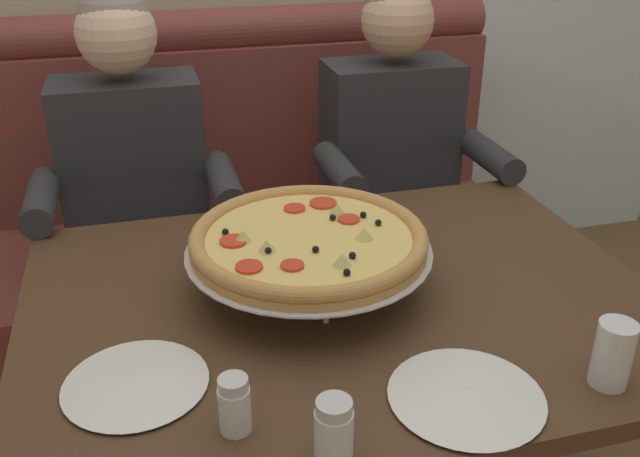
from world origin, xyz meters
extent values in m
cube|color=brown|center=(0.00, 0.81, 0.23)|extent=(1.73, 0.60, 0.46)
cube|color=brown|center=(0.00, 1.20, 0.69)|extent=(1.73, 0.18, 0.65)
cylinder|color=brown|center=(0.00, 1.20, 1.06)|extent=(1.73, 0.14, 0.14)
cube|color=#4C331E|center=(0.00, 0.00, 0.72)|extent=(1.28, 0.95, 0.04)
cylinder|color=black|center=(-0.57, 0.40, 0.35)|extent=(0.06, 0.06, 0.70)
cylinder|color=black|center=(0.57, 0.40, 0.35)|extent=(0.06, 0.06, 0.70)
cube|color=#2D3342|center=(-0.39, 0.56, 0.54)|extent=(0.34, 0.40, 0.15)
cylinder|color=#2D3342|center=(-0.49, 0.31, 0.23)|extent=(0.11, 0.11, 0.46)
cylinder|color=#2D3342|center=(-0.29, 0.31, 0.23)|extent=(0.11, 0.11, 0.46)
cube|color=#2D2D33|center=(-0.39, 0.78, 0.74)|extent=(0.40, 0.22, 0.56)
cylinder|color=#2D2D33|center=(-0.62, 0.56, 0.78)|extent=(0.08, 0.28, 0.08)
cylinder|color=#2D2D33|center=(-0.16, 0.56, 0.78)|extent=(0.08, 0.28, 0.08)
sphere|color=beige|center=(-0.39, 0.76, 1.15)|extent=(0.21, 0.21, 0.21)
sphere|color=gray|center=(-0.39, 0.77, 1.18)|extent=(0.19, 0.19, 0.19)
cube|color=#2D3342|center=(0.39, 0.56, 0.54)|extent=(0.34, 0.40, 0.15)
cylinder|color=#2D3342|center=(0.29, 0.31, 0.23)|extent=(0.11, 0.11, 0.46)
cylinder|color=#2D3342|center=(0.49, 0.31, 0.23)|extent=(0.11, 0.11, 0.46)
cube|color=#2D2D33|center=(0.39, 0.78, 0.74)|extent=(0.40, 0.22, 0.56)
cylinder|color=#2D2D33|center=(0.16, 0.56, 0.78)|extent=(0.08, 0.28, 0.08)
cylinder|color=#2D2D33|center=(0.62, 0.56, 0.78)|extent=(0.08, 0.28, 0.08)
sphere|color=#DBB28E|center=(0.39, 0.76, 1.15)|extent=(0.21, 0.21, 0.21)
sphere|color=gray|center=(0.39, 0.77, 1.18)|extent=(0.19, 0.19, 0.19)
cylinder|color=silver|center=(-0.06, -0.08, 0.79)|extent=(0.01, 0.01, 0.09)
cylinder|color=silver|center=(-0.17, 0.12, 0.79)|extent=(0.01, 0.01, 0.09)
cylinder|color=silver|center=(0.06, 0.12, 0.79)|extent=(0.01, 0.01, 0.09)
torus|color=silver|center=(-0.06, 0.05, 0.82)|extent=(0.27, 0.27, 0.01)
cylinder|color=silver|center=(-0.06, 0.05, 0.83)|extent=(0.50, 0.50, 0.00)
cylinder|color=tan|center=(-0.06, 0.05, 0.84)|extent=(0.48, 0.48, 0.02)
torus|color=tan|center=(-0.06, 0.05, 0.86)|extent=(0.48, 0.48, 0.03)
cylinder|color=#EFCC6B|center=(-0.06, 0.05, 0.86)|extent=(0.42, 0.42, 0.01)
cylinder|color=red|center=(-0.21, 0.06, 0.86)|extent=(0.06, 0.06, 0.01)
cylinder|color=red|center=(0.01, 0.19, 0.86)|extent=(0.06, 0.06, 0.01)
cylinder|color=red|center=(-0.06, 0.18, 0.86)|extent=(0.05, 0.05, 0.01)
cylinder|color=red|center=(-0.20, -0.05, 0.86)|extent=(0.05, 0.05, 0.01)
cylinder|color=red|center=(-0.12, -0.06, 0.86)|extent=(0.04, 0.04, 0.01)
cylinder|color=red|center=(0.04, 0.10, 0.86)|extent=(0.05, 0.05, 0.01)
sphere|color=black|center=(0.00, -0.06, 0.87)|extent=(0.01, 0.01, 0.01)
sphere|color=black|center=(0.09, 0.06, 0.87)|extent=(0.01, 0.01, 0.01)
sphere|color=black|center=(-0.15, 0.01, 0.87)|extent=(0.01, 0.01, 0.01)
sphere|color=black|center=(-0.03, -0.12, 0.87)|extent=(0.01, 0.01, 0.01)
sphere|color=black|center=(0.08, 0.11, 0.87)|extent=(0.01, 0.01, 0.01)
sphere|color=black|center=(0.01, 0.11, 0.87)|extent=(0.01, 0.01, 0.01)
sphere|color=black|center=(-0.15, 0.00, 0.87)|extent=(0.01, 0.01, 0.01)
sphere|color=black|center=(-0.22, 0.10, 0.87)|extent=(0.01, 0.01, 0.01)
sphere|color=black|center=(-0.06, -0.02, 0.87)|extent=(0.01, 0.01, 0.01)
cone|color=#CCC675|center=(-0.03, -0.08, 0.87)|extent=(0.04, 0.04, 0.02)
cone|color=#CCC675|center=(-0.19, 0.06, 0.87)|extent=(0.04, 0.04, 0.02)
cone|color=#CCC675|center=(0.03, 0.13, 0.87)|extent=(0.04, 0.04, 0.02)
cone|color=#CCC675|center=(-0.15, 0.01, 0.87)|extent=(0.04, 0.04, 0.02)
cone|color=#CCC675|center=(0.05, 0.01, 0.87)|extent=(0.04, 0.04, 0.02)
cylinder|color=white|center=(-0.14, -0.42, 0.78)|extent=(0.06, 0.06, 0.08)
cylinder|color=#A82D19|center=(-0.14, -0.42, 0.76)|extent=(0.05, 0.05, 0.05)
cylinder|color=silver|center=(-0.14, -0.42, 0.83)|extent=(0.05, 0.05, 0.02)
cylinder|color=white|center=(-0.27, -0.33, 0.78)|extent=(0.05, 0.05, 0.08)
cylinder|color=#4C6633|center=(-0.27, -0.33, 0.77)|extent=(0.04, 0.04, 0.05)
cylinder|color=silver|center=(-0.27, -0.33, 0.83)|extent=(0.05, 0.05, 0.02)
cylinder|color=white|center=(-0.42, -0.18, 0.74)|extent=(0.17, 0.17, 0.01)
cone|color=white|center=(-0.42, -0.18, 0.75)|extent=(0.24, 0.24, 0.01)
cylinder|color=white|center=(0.10, -0.35, 0.74)|extent=(0.18, 0.18, 0.01)
cone|color=white|center=(0.10, -0.35, 0.75)|extent=(0.26, 0.26, 0.01)
cylinder|color=silver|center=(0.35, -0.38, 0.80)|extent=(0.06, 0.06, 0.12)
cylinder|color=gold|center=(0.35, -0.38, 0.78)|extent=(0.05, 0.05, 0.07)
cylinder|color=black|center=(1.57, 2.02, 0.22)|extent=(0.02, 0.02, 0.44)
cylinder|color=black|center=(1.60, 2.27, 0.22)|extent=(0.02, 0.02, 0.44)
cylinder|color=black|center=(1.31, 2.05, 0.22)|extent=(0.02, 0.02, 0.44)
cylinder|color=black|center=(1.34, 2.30, 0.22)|extent=(0.02, 0.02, 0.44)
cylinder|color=black|center=(1.45, 2.16, 0.45)|extent=(0.40, 0.40, 0.02)
cube|color=black|center=(1.29, 2.18, 0.65)|extent=(0.06, 0.32, 0.42)
camera|label=1|loc=(-0.36, -1.16, 1.50)|focal=39.15mm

